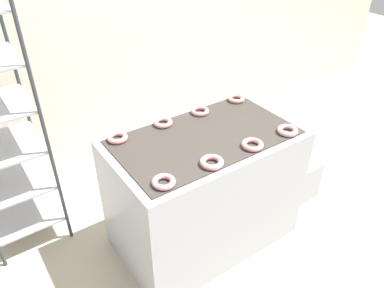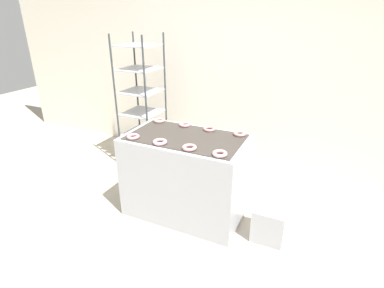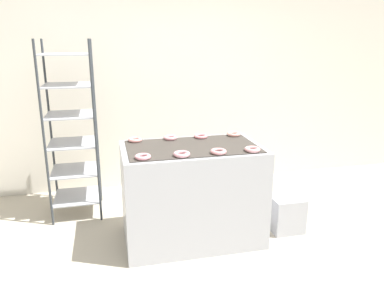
{
  "view_description": "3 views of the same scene",
  "coord_description": "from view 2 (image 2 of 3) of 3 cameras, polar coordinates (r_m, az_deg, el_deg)",
  "views": [
    {
      "loc": [
        -1.23,
        -1.0,
        2.21
      ],
      "look_at": [
        0.0,
        0.78,
        0.77
      ],
      "focal_mm": 35.0,
      "sensor_mm": 36.0,
      "label": 1
    },
    {
      "loc": [
        1.26,
        -1.93,
        2.08
      ],
      "look_at": [
        0.0,
        0.78,
        0.77
      ],
      "focal_mm": 28.0,
      "sensor_mm": 36.0,
      "label": 2
    },
    {
      "loc": [
        -0.74,
        -2.52,
        1.85
      ],
      "look_at": [
        0.0,
        0.63,
        0.94
      ],
      "focal_mm": 35.0,
      "sensor_mm": 36.0,
      "label": 3
    }
  ],
  "objects": [
    {
      "name": "baking_rack_cart",
      "position": [
        4.28,
        -9.58,
        7.86
      ],
      "size": [
        0.51,
        0.53,
        1.85
      ],
      "color": "#33383D",
      "rests_on": "ground_plane"
    },
    {
      "name": "donut_far_left",
      "position": [
        3.52,
        -6.28,
        4.51
      ],
      "size": [
        0.13,
        0.13,
        0.03
      ],
      "primitive_type": "torus",
      "color": "pink",
      "rests_on": "fryer_machine"
    },
    {
      "name": "donut_far_midleft",
      "position": [
        3.37,
        -1.39,
        3.73
      ],
      "size": [
        0.13,
        0.13,
        0.03
      ],
      "primitive_type": "torus",
      "color": "pink",
      "rests_on": "fryer_machine"
    },
    {
      "name": "donut_near_right",
      "position": [
        2.68,
        5.3,
        -1.83
      ],
      "size": [
        0.14,
        0.14,
        0.03
      ],
      "primitive_type": "torus",
      "color": "#D39495",
      "rests_on": "fryer_machine"
    },
    {
      "name": "glaze_bin",
      "position": [
        3.16,
        14.49,
        -14.35
      ],
      "size": [
        0.31,
        0.29,
        0.35
      ],
      "color": "#A8AAB2",
      "rests_on": "ground_plane"
    },
    {
      "name": "donut_far_midright",
      "position": [
        3.25,
        3.32,
        2.89
      ],
      "size": [
        0.13,
        0.13,
        0.03
      ],
      "primitive_type": "torus",
      "color": "#DD8387",
      "rests_on": "fryer_machine"
    },
    {
      "name": "donut_near_midright",
      "position": [
        2.79,
        -0.49,
        -0.67
      ],
      "size": [
        0.14,
        0.14,
        0.03
      ],
      "primitive_type": "torus",
      "color": "#D08889",
      "rests_on": "fryer_machine"
    },
    {
      "name": "donut_near_midleft",
      "position": [
        2.92,
        -6.13,
        0.4
      ],
      "size": [
        0.14,
        0.14,
        0.03
      ],
      "primitive_type": "torus",
      "color": "#D18F96",
      "rests_on": "fryer_machine"
    },
    {
      "name": "wall_back",
      "position": [
        4.3,
        7.83,
        14.37
      ],
      "size": [
        8.0,
        0.05,
        2.8
      ],
      "color": "silver",
      "rests_on": "ground_plane"
    },
    {
      "name": "ground_plane",
      "position": [
        3.11,
        -6.36,
        -18.57
      ],
      "size": [
        14.0,
        14.0,
        0.0
      ],
      "primitive_type": "plane",
      "color": "#B2A893"
    },
    {
      "name": "donut_far_right",
      "position": [
        3.15,
        9.07,
        1.97
      ],
      "size": [
        0.13,
        0.13,
        0.03
      ],
      "primitive_type": "torus",
      "color": "#D39589",
      "rests_on": "fryer_machine"
    },
    {
      "name": "fryer_machine",
      "position": [
        3.28,
        -1.11,
        -6.0
      ],
      "size": [
        1.26,
        0.75,
        0.92
      ],
      "color": "#A8AAB2",
      "rests_on": "ground_plane"
    },
    {
      "name": "donut_near_left",
      "position": [
        3.09,
        -11.16,
        1.4
      ],
      "size": [
        0.13,
        0.13,
        0.03
      ],
      "primitive_type": "torus",
      "color": "pink",
      "rests_on": "fryer_machine"
    }
  ]
}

